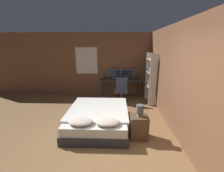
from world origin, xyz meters
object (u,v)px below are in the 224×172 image
bedside_lamp (140,110)px  nightstand (139,127)px  bed (98,118)px  monitor_left (114,73)px  monitor_right (127,73)px  office_chair (121,92)px  bookshelf (151,77)px  desk (121,82)px  computer_mouse (127,80)px  keyboard (121,80)px

bedside_lamp → nightstand: bearing=0.0°
bed → nightstand: (1.04, -0.53, 0.04)m
bedside_lamp → monitor_left: (-0.66, 3.22, 0.27)m
nightstand → bedside_lamp: (-0.00, 0.00, 0.45)m
monitor_right → office_chair: 1.10m
monitor_right → bed: bearing=-109.3°
bedside_lamp → bookshelf: size_ratio=0.15×
bed → bookshelf: bearing=45.4°
desk → computer_mouse: bearing=-34.4°
monitor_left → keyboard: monitor_left is taller
nightstand → monitor_right: size_ratio=1.07×
bedside_lamp → desk: 3.06m
bed → office_chair: office_chair is taller
desk → keyboard: 0.21m
bed → monitor_right: bearing=70.7°
bed → computer_mouse: computer_mouse is taller
bed → bedside_lamp: bedside_lamp is taller
nightstand → monitor_right: 3.30m
desk → office_chair: office_chair is taller
monitor_right → computer_mouse: 0.42m
office_chair → nightstand: bearing=-81.1°
bedside_lamp → keyboard: size_ratio=0.80×
nightstand → computer_mouse: (-0.12, 2.86, 0.49)m
keyboard → bookshelf: bearing=-24.7°
bed → monitor_left: bearing=82.0°
bed → desk: (0.66, 2.51, 0.42)m
nightstand → desk: bearing=97.1°
monitor_right → bookshelf: size_ratio=0.28×
bed → office_chair: size_ratio=1.94×
nightstand → bedside_lamp: bedside_lamp is taller
bookshelf → bedside_lamp: bearing=-107.8°
office_chair → bookshelf: 1.28m
monitor_left → computer_mouse: 0.69m
monitor_right → office_chair: monitor_right is taller
nightstand → office_chair: size_ratio=0.57×
monitor_left → computer_mouse: monitor_left is taller
bedside_lamp → keyboard: (-0.38, 2.86, 0.04)m
bedside_lamp → office_chair: (-0.37, 2.34, -0.33)m
monitor_right → computer_mouse: (-0.02, -0.36, -0.22)m
bed → bookshelf: 2.67m
desk → monitor_right: size_ratio=3.13×
keyboard → computer_mouse: 0.26m
bed → nightstand: size_ratio=3.41×
monitor_right → bookshelf: bearing=-46.1°
nightstand → monitor_right: bearing=91.7°
monitor_left → office_chair: monitor_left is taller
desk → keyboard: keyboard is taller
bed → keyboard: 2.48m
bed → computer_mouse: (0.92, 2.33, 0.53)m
monitor_right → keyboard: (-0.28, -0.36, -0.23)m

